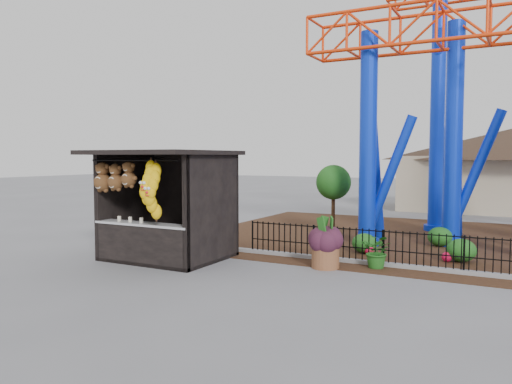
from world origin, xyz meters
The scene contains 10 objects.
ground centered at (0.00, 0.00, 0.00)m, with size 120.00×120.00×0.00m, color slate.
mulch_bed centered at (4.00, 8.00, 0.01)m, with size 18.00×12.00×0.02m, color #331E11.
curb centered at (4.00, 3.00, 0.06)m, with size 18.00×0.18×0.12m, color gray.
prize_booth centered at (-3.03, 0.89, 1.54)m, with size 3.50×3.40×3.12m.
picket_fence centered at (4.90, 3.00, 0.50)m, with size 12.20×0.06×1.00m, color black, non-canonical shape.
roller_coaster centered at (5.12, 8.23, 6.44)m, with size 11.00×6.37×10.82m.
terracotta_planter centered at (1.48, 2.10, 0.32)m, with size 0.73×0.73×0.64m, color brown.
planter_foliage centered at (1.48, 2.10, 0.96)m, with size 0.70×0.70×0.64m, color #371626.
potted_plant centered at (2.72, 2.70, 0.46)m, with size 0.82×0.71×0.91m, color #1A5418.
landscaping centered at (4.59, 5.37, 0.30)m, with size 7.10×3.10×0.65m.
Camera 1 is at (6.01, -10.27, 2.93)m, focal length 35.00 mm.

